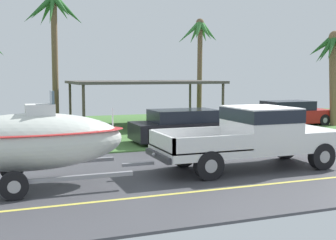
{
  "coord_description": "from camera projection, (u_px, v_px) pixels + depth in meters",
  "views": [
    {
      "loc": [
        -7.03,
        -11.25,
        2.81
      ],
      "look_at": [
        -2.67,
        0.29,
        1.54
      ],
      "focal_mm": 46.95,
      "sensor_mm": 36.0,
      "label": 1
    }
  ],
  "objects": [
    {
      "name": "ground",
      "position": [
        160.0,
        134.0,
        21.03
      ],
      "size": [
        36.0,
        22.0,
        0.11
      ],
      "color": "#424247"
    },
    {
      "name": "palm_tree_far_left",
      "position": [
        336.0,
        56.0,
        23.67
      ],
      "size": [
        3.07,
        3.15,
        5.18
      ],
      "color": "brown",
      "rests_on": "ground"
    },
    {
      "name": "boat_on_trailer",
      "position": [
        31.0,
        141.0,
        10.92
      ],
      "size": [
        5.83,
        2.34,
        2.41
      ],
      "color": "gray",
      "rests_on": "ground"
    },
    {
      "name": "palm_tree_near_left",
      "position": [
        54.0,
        23.0,
        22.97
      ],
      "size": [
        3.32,
        2.86,
        7.11
      ],
      "color": "brown",
      "rests_on": "ground"
    },
    {
      "name": "carport_awning",
      "position": [
        144.0,
        83.0,
        23.8
      ],
      "size": [
        7.84,
        4.83,
        2.48
      ],
      "color": "#4C4238",
      "rests_on": "ground"
    },
    {
      "name": "pickup_truck_towing",
      "position": [
        259.0,
        134.0,
        13.26
      ],
      "size": [
        5.88,
        2.12,
        1.85
      ],
      "color": "silver",
      "rests_on": "ground"
    },
    {
      "name": "parked_sedan_far",
      "position": [
        290.0,
        114.0,
        24.18
      ],
      "size": [
        4.57,
        1.88,
        1.38
      ],
      "color": "#B21E19",
      "rests_on": "ground"
    },
    {
      "name": "parked_sedan_near",
      "position": [
        187.0,
        126.0,
        18.18
      ],
      "size": [
        4.74,
        1.91,
        1.38
      ],
      "color": "black",
      "rests_on": "ground"
    },
    {
      "name": "palm_tree_near_right",
      "position": [
        200.0,
        42.0,
        27.29
      ],
      "size": [
        2.89,
        2.33,
        6.27
      ],
      "color": "brown",
      "rests_on": "ground"
    }
  ]
}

